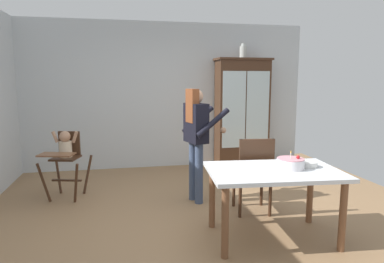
# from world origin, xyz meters

# --- Properties ---
(ground_plane) EXTENTS (6.24, 6.24, 0.00)m
(ground_plane) POSITION_xyz_m (0.00, 0.00, 0.00)
(ground_plane) COLOR #93704C
(wall_back) EXTENTS (5.32, 0.06, 2.70)m
(wall_back) POSITION_xyz_m (0.00, 2.63, 1.35)
(wall_back) COLOR silver
(wall_back) RESTS_ON ground_plane
(china_cabinet) EXTENTS (1.04, 0.48, 2.04)m
(china_cabinet) POSITION_xyz_m (1.40, 2.37, 1.03)
(china_cabinet) COLOR #422819
(china_cabinet) RESTS_ON ground_plane
(ceramic_vase) EXTENTS (0.13, 0.13, 0.27)m
(ceramic_vase) POSITION_xyz_m (1.40, 2.37, 2.16)
(ceramic_vase) COLOR #B2B7B2
(ceramic_vase) RESTS_ON china_cabinet
(high_chair_with_toddler) EXTENTS (0.70, 0.78, 0.95)m
(high_chair_with_toddler) POSITION_xyz_m (-1.62, 1.09, 0.65)
(high_chair_with_toddler) COLOR #422819
(high_chair_with_toddler) RESTS_ON ground_plane
(adult_person) EXTENTS (0.60, 0.59, 1.53)m
(adult_person) POSITION_xyz_m (0.13, 0.59, 0.97)
(adult_person) COLOR #3D4C6B
(adult_person) RESTS_ON ground_plane
(dining_table) EXTENTS (1.40, 0.98, 0.74)m
(dining_table) POSITION_xyz_m (0.66, -0.65, 0.64)
(dining_table) COLOR silver
(dining_table) RESTS_ON ground_plane
(birthday_cake) EXTENTS (0.28, 0.28, 0.19)m
(birthday_cake) POSITION_xyz_m (0.85, -0.65, 0.79)
(birthday_cake) COLOR white
(birthday_cake) RESTS_ON dining_table
(serving_bowl) EXTENTS (0.18, 0.18, 0.05)m
(serving_bowl) POSITION_xyz_m (1.06, -0.63, 0.77)
(serving_bowl) COLOR silver
(serving_bowl) RESTS_ON dining_table
(dining_chair_far_side) EXTENTS (0.49, 0.49, 0.96)m
(dining_chair_far_side) POSITION_xyz_m (0.72, -0.00, 0.56)
(dining_chair_far_side) COLOR #422819
(dining_chair_far_side) RESTS_ON ground_plane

